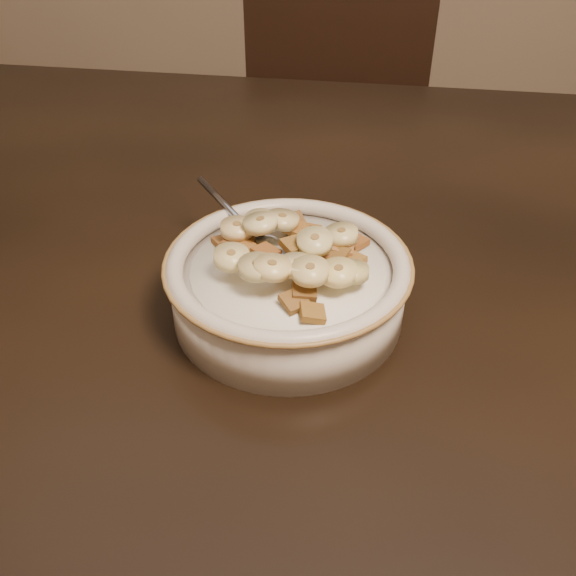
# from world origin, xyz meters

# --- Properties ---
(floor) EXTENTS (4.00, 4.50, 0.10)m
(floor) POSITION_xyz_m (0.00, 0.00, -0.05)
(floor) COLOR #422816
(floor) RESTS_ON ground
(table) EXTENTS (1.43, 0.94, 0.04)m
(table) POSITION_xyz_m (0.00, 0.00, 0.73)
(table) COLOR black
(table) RESTS_ON floor
(chair) EXTENTS (0.41, 0.41, 0.87)m
(chair) POSITION_xyz_m (0.08, 0.55, 0.43)
(chair) COLOR black
(chair) RESTS_ON floor
(cereal_bowl) EXTENTS (0.21, 0.21, 0.05)m
(cereal_bowl) POSITION_xyz_m (0.08, -0.17, 0.78)
(cereal_bowl) COLOR beige
(cereal_bowl) RESTS_ON table
(milk) EXTENTS (0.18, 0.18, 0.00)m
(milk) POSITION_xyz_m (0.08, -0.17, 0.80)
(milk) COLOR white
(milk) RESTS_ON cereal_bowl
(spoon) EXTENTS (0.06, 0.06, 0.01)m
(spoon) POSITION_xyz_m (0.06, -0.14, 0.81)
(spoon) COLOR #9199AD
(spoon) RESTS_ON cereal_bowl
(cereal_square_0) EXTENTS (0.03, 0.03, 0.01)m
(cereal_square_0) POSITION_xyz_m (0.08, -0.10, 0.81)
(cereal_square_0) COLOR brown
(cereal_square_0) RESTS_ON milk
(cereal_square_1) EXTENTS (0.02, 0.02, 0.01)m
(cereal_square_1) POSITION_xyz_m (0.13, -0.15, 0.81)
(cereal_square_1) COLOR olive
(cereal_square_1) RESTS_ON milk
(cereal_square_2) EXTENTS (0.03, 0.03, 0.01)m
(cereal_square_2) POSITION_xyz_m (0.09, -0.12, 0.81)
(cereal_square_2) COLOR #9A6722
(cereal_square_2) RESTS_ON milk
(cereal_square_3) EXTENTS (0.03, 0.03, 0.01)m
(cereal_square_3) POSITION_xyz_m (0.14, -0.16, 0.81)
(cereal_square_3) COLOR olive
(cereal_square_3) RESTS_ON milk
(cereal_square_4) EXTENTS (0.02, 0.02, 0.01)m
(cereal_square_4) POSITION_xyz_m (0.03, -0.15, 0.81)
(cereal_square_4) COLOR brown
(cereal_square_4) RESTS_ON milk
(cereal_square_5) EXTENTS (0.02, 0.02, 0.01)m
(cereal_square_5) POSITION_xyz_m (0.11, -0.18, 0.82)
(cereal_square_5) COLOR #9C5D2B
(cereal_square_5) RESTS_ON milk
(cereal_square_6) EXTENTS (0.03, 0.03, 0.01)m
(cereal_square_6) POSITION_xyz_m (0.04, -0.16, 0.81)
(cereal_square_6) COLOR olive
(cereal_square_6) RESTS_ON milk
(cereal_square_7) EXTENTS (0.02, 0.02, 0.01)m
(cereal_square_7) POSITION_xyz_m (0.04, -0.15, 0.81)
(cereal_square_7) COLOR brown
(cereal_square_7) RESTS_ON milk
(cereal_square_8) EXTENTS (0.03, 0.03, 0.01)m
(cereal_square_8) POSITION_xyz_m (0.04, -0.11, 0.81)
(cereal_square_8) COLOR brown
(cereal_square_8) RESTS_ON milk
(cereal_square_9) EXTENTS (0.02, 0.02, 0.01)m
(cereal_square_9) POSITION_xyz_m (0.10, -0.11, 0.81)
(cereal_square_9) COLOR brown
(cereal_square_9) RESTS_ON milk
(cereal_square_10) EXTENTS (0.02, 0.02, 0.01)m
(cereal_square_10) POSITION_xyz_m (0.10, -0.21, 0.81)
(cereal_square_10) COLOR brown
(cereal_square_10) RESTS_ON milk
(cereal_square_11) EXTENTS (0.03, 0.03, 0.01)m
(cereal_square_11) POSITION_xyz_m (0.13, -0.16, 0.81)
(cereal_square_11) COLOR brown
(cereal_square_11) RESTS_ON milk
(cereal_square_12) EXTENTS (0.03, 0.03, 0.01)m
(cereal_square_12) POSITION_xyz_m (0.04, -0.12, 0.81)
(cereal_square_12) COLOR brown
(cereal_square_12) RESTS_ON milk
(cereal_square_13) EXTENTS (0.03, 0.03, 0.01)m
(cereal_square_13) POSITION_xyz_m (0.11, -0.17, 0.82)
(cereal_square_13) COLOR brown
(cereal_square_13) RESTS_ON milk
(cereal_square_14) EXTENTS (0.03, 0.03, 0.01)m
(cereal_square_14) POSITION_xyz_m (0.09, -0.22, 0.81)
(cereal_square_14) COLOR brown
(cereal_square_14) RESTS_ON milk
(cereal_square_15) EXTENTS (0.02, 0.02, 0.01)m
(cereal_square_15) POSITION_xyz_m (0.11, -0.23, 0.81)
(cereal_square_15) COLOR brown
(cereal_square_15) RESTS_ON milk
(cereal_square_16) EXTENTS (0.02, 0.02, 0.01)m
(cereal_square_16) POSITION_xyz_m (0.11, -0.18, 0.81)
(cereal_square_16) COLOR brown
(cereal_square_16) RESTS_ON milk
(cereal_square_17) EXTENTS (0.03, 0.03, 0.01)m
(cereal_square_17) POSITION_xyz_m (0.09, -0.17, 0.83)
(cereal_square_17) COLOR olive
(cereal_square_17) RESTS_ON milk
(cereal_square_18) EXTENTS (0.02, 0.02, 0.01)m
(cereal_square_18) POSITION_xyz_m (0.08, -0.19, 0.82)
(cereal_square_18) COLOR #9C5626
(cereal_square_18) RESTS_ON milk
(cereal_square_19) EXTENTS (0.03, 0.03, 0.01)m
(cereal_square_19) POSITION_xyz_m (0.02, -0.14, 0.81)
(cereal_square_19) COLOR brown
(cereal_square_19) RESTS_ON milk
(cereal_square_20) EXTENTS (0.03, 0.03, 0.01)m
(cereal_square_20) POSITION_xyz_m (0.14, -0.12, 0.81)
(cereal_square_20) COLOR brown
(cereal_square_20) RESTS_ON milk
(cereal_square_21) EXTENTS (0.03, 0.03, 0.01)m
(cereal_square_21) POSITION_xyz_m (0.06, -0.17, 0.82)
(cereal_square_21) COLOR brown
(cereal_square_21) RESTS_ON milk
(banana_slice_0) EXTENTS (0.04, 0.04, 0.01)m
(banana_slice_0) POSITION_xyz_m (0.14, -0.19, 0.82)
(banana_slice_0) COLOR #D8C984
(banana_slice_0) RESTS_ON milk
(banana_slice_1) EXTENTS (0.04, 0.04, 0.01)m
(banana_slice_1) POSITION_xyz_m (0.03, -0.14, 0.82)
(banana_slice_1) COLOR #E9CA89
(banana_slice_1) RESTS_ON milk
(banana_slice_2) EXTENTS (0.04, 0.04, 0.01)m
(banana_slice_2) POSITION_xyz_m (0.07, -0.21, 0.83)
(banana_slice_2) COLOR #F9DF96
(banana_slice_2) RESTS_ON milk
(banana_slice_3) EXTENTS (0.04, 0.04, 0.01)m
(banana_slice_3) POSITION_xyz_m (0.10, -0.20, 0.83)
(banana_slice_3) COLOR beige
(banana_slice_3) RESTS_ON milk
(banana_slice_4) EXTENTS (0.04, 0.04, 0.01)m
(banana_slice_4) POSITION_xyz_m (0.04, -0.19, 0.82)
(banana_slice_4) COLOR #F7E088
(banana_slice_4) RESTS_ON milk
(banana_slice_5) EXTENTS (0.04, 0.04, 0.01)m
(banana_slice_5) POSITION_xyz_m (0.11, -0.21, 0.83)
(banana_slice_5) COLOR #D7C082
(banana_slice_5) RESTS_ON milk
(banana_slice_6) EXTENTS (0.04, 0.04, 0.01)m
(banana_slice_6) POSITION_xyz_m (0.13, -0.13, 0.82)
(banana_slice_6) COLOR beige
(banana_slice_6) RESTS_ON milk
(banana_slice_7) EXTENTS (0.04, 0.04, 0.01)m
(banana_slice_7) POSITION_xyz_m (0.13, -0.20, 0.82)
(banana_slice_7) COLOR #E9DC90
(banana_slice_7) RESTS_ON milk
(banana_slice_8) EXTENTS (0.04, 0.04, 0.01)m
(banana_slice_8) POSITION_xyz_m (0.06, -0.21, 0.83)
(banana_slice_8) COLOR #CABE75
(banana_slice_8) RESTS_ON milk
(banana_slice_9) EXTENTS (0.04, 0.04, 0.01)m
(banana_slice_9) POSITION_xyz_m (0.05, -0.12, 0.82)
(banana_slice_9) COLOR beige
(banana_slice_9) RESTS_ON milk
(banana_slice_10) EXTENTS (0.04, 0.04, 0.02)m
(banana_slice_10) POSITION_xyz_m (0.11, -0.17, 0.83)
(banana_slice_10) COLOR beige
(banana_slice_10) RESTS_ON milk
(banana_slice_11) EXTENTS (0.04, 0.04, 0.02)m
(banana_slice_11) POSITION_xyz_m (0.06, -0.14, 0.83)
(banana_slice_11) COLOR beige
(banana_slice_11) RESTS_ON milk
(banana_slice_12) EXTENTS (0.03, 0.03, 0.02)m
(banana_slice_12) POSITION_xyz_m (0.07, -0.12, 0.82)
(banana_slice_12) COLOR #D2BF82
(banana_slice_12) RESTS_ON milk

